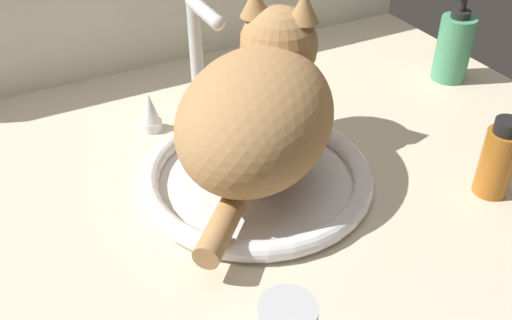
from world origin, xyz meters
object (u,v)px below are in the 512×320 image
object	(u,v)px
sink_basin	(256,176)
amber_bottle	(498,160)
faucet	(199,75)
cat	(260,105)
soap_pump_bottle	(454,46)

from	to	relation	value
sink_basin	amber_bottle	xyz separation A→B (cm)	(27.44, -16.23, 4.11)
faucet	cat	bearing A→B (deg)	-85.30
soap_pump_bottle	amber_bottle	distance (cm)	32.82
faucet	cat	distance (cm)	17.82
sink_basin	soap_pump_bottle	world-z (taller)	soap_pump_bottle
cat	amber_bottle	xyz separation A→B (cm)	(26.00, -17.73, -6.09)
sink_basin	cat	xyz separation A→B (cm)	(1.43, 1.49, 10.20)
sink_basin	amber_bottle	size ratio (longest dim) A/B	2.83
amber_bottle	sink_basin	bearing A→B (deg)	149.39
cat	soap_pump_bottle	size ratio (longest dim) A/B	2.04
sink_basin	faucet	world-z (taller)	faucet
cat	amber_bottle	bearing A→B (deg)	-34.28
amber_bottle	soap_pump_bottle	bearing A→B (deg)	57.29
sink_basin	amber_bottle	world-z (taller)	amber_bottle
faucet	sink_basin	bearing A→B (deg)	-90.00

